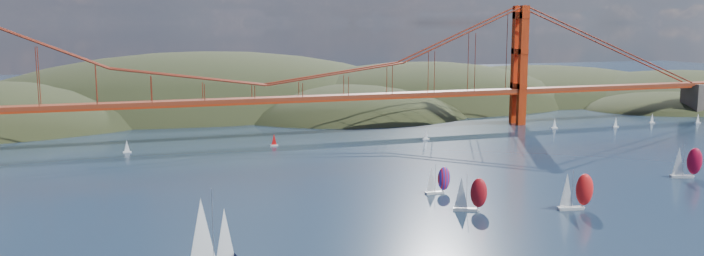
% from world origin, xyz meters
% --- Properties ---
extents(headlands, '(725.00, 225.00, 96.00)m').
position_xyz_m(headlands, '(44.95, 278.29, -12.46)').
color(headlands, black).
rests_on(headlands, ground).
extents(bridge, '(552.00, 12.00, 55.00)m').
position_xyz_m(bridge, '(-1.75, 180.00, 32.23)').
color(bridge, maroon).
rests_on(bridge, ground).
extents(sloop_navy, '(10.64, 7.55, 15.68)m').
position_xyz_m(sloop_navy, '(-42.09, 32.74, 6.92)').
color(sloop_navy, black).
rests_on(sloop_navy, ground).
extents(racer_0, '(8.66, 6.19, 9.72)m').
position_xyz_m(racer_0, '(25.42, 52.68, 4.59)').
color(racer_0, silver).
rests_on(racer_0, ground).
extents(racer_1, '(9.39, 4.91, 10.54)m').
position_xyz_m(racer_1, '(51.40, 45.02, 4.98)').
color(racer_1, silver).
rests_on(racer_1, ground).
extents(racer_2, '(9.52, 6.30, 10.64)m').
position_xyz_m(racer_2, '(106.55, 64.67, 5.03)').
color(racer_2, white).
rests_on(racer_2, ground).
extents(racer_rwb, '(7.37, 2.97, 8.51)m').
position_xyz_m(racer_rwb, '(25.57, 71.38, 4.02)').
color(racer_rwb, silver).
rests_on(racer_rwb, ground).
extents(distant_boat_3, '(3.00, 2.00, 4.70)m').
position_xyz_m(distant_boat_3, '(-55.25, 163.32, 2.41)').
color(distant_boat_3, silver).
rests_on(distant_boat_3, ground).
extents(distant_boat_4, '(3.00, 2.00, 4.70)m').
position_xyz_m(distant_boat_4, '(128.21, 162.31, 2.41)').
color(distant_boat_4, silver).
rests_on(distant_boat_4, ground).
extents(distant_boat_5, '(3.00, 2.00, 4.70)m').
position_xyz_m(distant_boat_5, '(156.90, 156.51, 2.41)').
color(distant_boat_5, silver).
rests_on(distant_boat_5, ground).
extents(distant_boat_6, '(3.00, 2.00, 4.70)m').
position_xyz_m(distant_boat_6, '(182.02, 161.43, 2.41)').
color(distant_boat_6, silver).
rests_on(distant_boat_6, ground).
extents(distant_boat_7, '(3.00, 2.00, 4.70)m').
position_xyz_m(distant_boat_7, '(202.30, 154.02, 2.41)').
color(distant_boat_7, silver).
rests_on(distant_boat_7, ground).
extents(distant_boat_8, '(3.00, 2.00, 4.70)m').
position_xyz_m(distant_boat_8, '(60.49, 153.90, 2.41)').
color(distant_boat_8, silver).
rests_on(distant_boat_8, ground).
extents(distant_boat_9, '(3.00, 2.00, 4.70)m').
position_xyz_m(distant_boat_9, '(-1.13, 159.80, 2.41)').
color(distant_boat_9, silver).
rests_on(distant_boat_9, ground).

